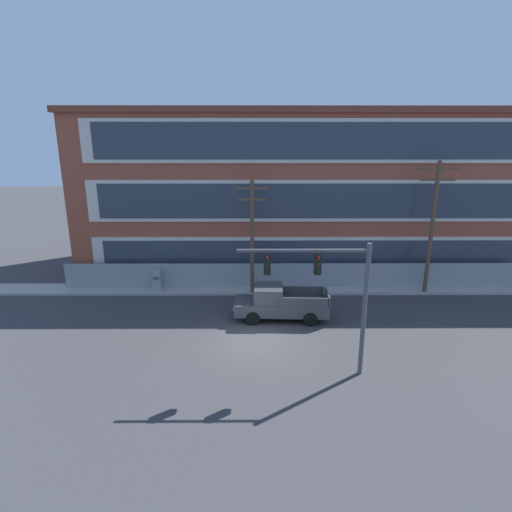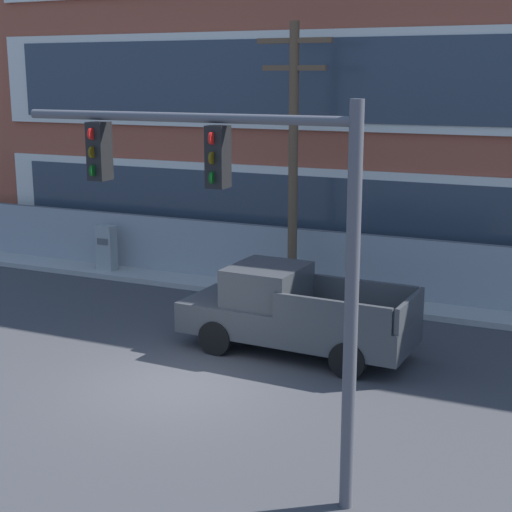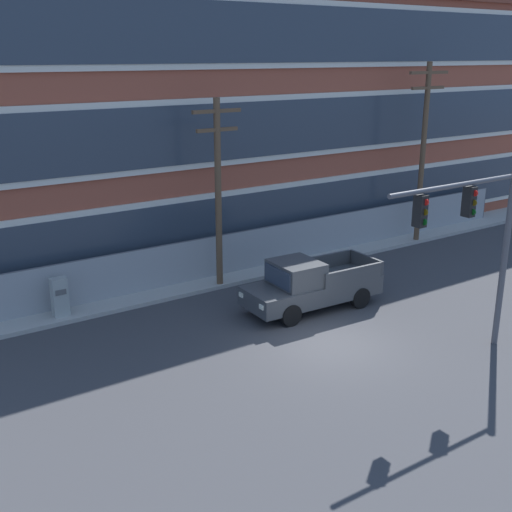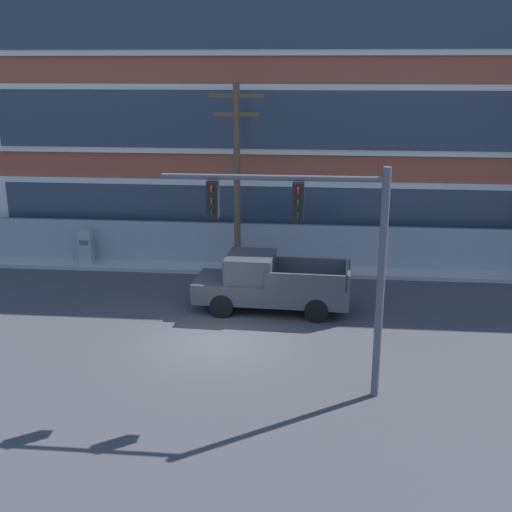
{
  "view_description": "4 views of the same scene",
  "coord_description": "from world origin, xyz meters",
  "px_view_note": "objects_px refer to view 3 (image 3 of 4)",
  "views": [
    {
      "loc": [
        -0.06,
        -18.61,
        9.77
      ],
      "look_at": [
        0.06,
        4.24,
        3.39
      ],
      "focal_mm": 28.0,
      "sensor_mm": 36.0,
      "label": 1
    },
    {
      "loc": [
        7.76,
        -13.11,
        6.25
      ],
      "look_at": [
        0.52,
        2.76,
        2.21
      ],
      "focal_mm": 55.0,
      "sensor_mm": 36.0,
      "label": 2
    },
    {
      "loc": [
        -12.89,
        -14.66,
        9.23
      ],
      "look_at": [
        -1.31,
        2.4,
        2.69
      ],
      "focal_mm": 45.0,
      "sensor_mm": 36.0,
      "label": 3
    },
    {
      "loc": [
        3.0,
        -18.16,
        8.2
      ],
      "look_at": [
        0.86,
        3.84,
        1.64
      ],
      "focal_mm": 45.0,
      "sensor_mm": 36.0,
      "label": 4
    }
  ],
  "objects_px": {
    "utility_pole_midblock": "(423,146)",
    "utility_pole_near_corner": "(218,187)",
    "traffic_signal_mast": "(477,228)",
    "pickup_truck_dark_grey": "(310,285)",
    "electrical_cabinet": "(60,299)"
  },
  "relations": [
    {
      "from": "utility_pole_near_corner",
      "to": "pickup_truck_dark_grey",
      "type": "bearing_deg",
      "value": -68.12
    },
    {
      "from": "utility_pole_near_corner",
      "to": "utility_pole_midblock",
      "type": "height_order",
      "value": "utility_pole_midblock"
    },
    {
      "from": "electrical_cabinet",
      "to": "utility_pole_near_corner",
      "type": "bearing_deg",
      "value": -2.92
    },
    {
      "from": "utility_pole_midblock",
      "to": "utility_pole_near_corner",
      "type": "bearing_deg",
      "value": -180.0
    },
    {
      "from": "utility_pole_near_corner",
      "to": "utility_pole_midblock",
      "type": "relative_size",
      "value": 0.86
    },
    {
      "from": "pickup_truck_dark_grey",
      "to": "electrical_cabinet",
      "type": "relative_size",
      "value": 3.43
    },
    {
      "from": "utility_pole_midblock",
      "to": "electrical_cabinet",
      "type": "height_order",
      "value": "utility_pole_midblock"
    },
    {
      "from": "traffic_signal_mast",
      "to": "electrical_cabinet",
      "type": "xyz_separation_m",
      "value": [
        -9.71,
        10.07,
        -3.42
      ]
    },
    {
      "from": "traffic_signal_mast",
      "to": "pickup_truck_dark_grey",
      "type": "xyz_separation_m",
      "value": [
        -1.64,
        5.83,
        -3.28
      ]
    },
    {
      "from": "utility_pole_midblock",
      "to": "electrical_cabinet",
      "type": "relative_size",
      "value": 5.56
    },
    {
      "from": "electrical_cabinet",
      "to": "pickup_truck_dark_grey",
      "type": "bearing_deg",
      "value": -27.74
    },
    {
      "from": "pickup_truck_dark_grey",
      "to": "electrical_cabinet",
      "type": "xyz_separation_m",
      "value": [
        -8.07,
        4.24,
        -0.14
      ]
    },
    {
      "from": "pickup_truck_dark_grey",
      "to": "electrical_cabinet",
      "type": "height_order",
      "value": "pickup_truck_dark_grey"
    },
    {
      "from": "pickup_truck_dark_grey",
      "to": "utility_pole_near_corner",
      "type": "xyz_separation_m",
      "value": [
        -1.57,
        3.91,
        3.26
      ]
    },
    {
      "from": "pickup_truck_dark_grey",
      "to": "traffic_signal_mast",
      "type": "bearing_deg",
      "value": -74.29
    }
  ]
}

